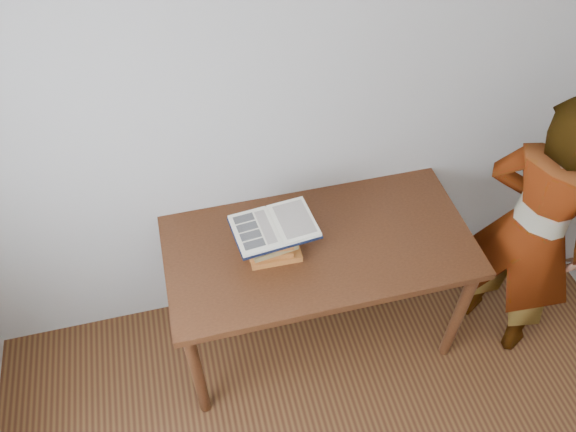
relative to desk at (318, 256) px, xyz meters
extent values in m
cube|color=#ACA8A2|center=(-0.03, 0.37, 0.59)|extent=(3.50, 0.04, 2.60)
cube|color=#4E2713|center=(0.00, 0.00, 0.07)|extent=(1.51, 0.75, 0.04)
cylinder|color=#4E2713|center=(-0.69, -0.32, -0.33)|extent=(0.06, 0.06, 0.76)
cylinder|color=#4E2713|center=(0.69, -0.32, -0.33)|extent=(0.06, 0.06, 0.76)
cylinder|color=#4E2713|center=(-0.69, 0.32, -0.33)|extent=(0.06, 0.06, 0.76)
cylinder|color=#4E2713|center=(0.69, 0.32, -0.33)|extent=(0.06, 0.06, 0.76)
cube|color=#A56525|center=(-0.23, 0.00, 0.11)|extent=(0.25, 0.18, 0.04)
cube|color=#A56525|center=(-0.24, 0.01, 0.14)|extent=(0.22, 0.17, 0.03)
cube|color=#A48B54|center=(-0.24, 0.01, 0.17)|extent=(0.24, 0.20, 0.03)
cube|color=#A56525|center=(-0.24, 0.01, 0.20)|extent=(0.23, 0.19, 0.03)
cube|color=#A56525|center=(-0.23, 0.01, 0.24)|extent=(0.22, 0.16, 0.03)
cube|color=black|center=(-0.22, 0.02, 0.26)|extent=(0.41, 0.30, 0.01)
cube|color=#EFE9CE|center=(-0.31, 0.01, 0.27)|extent=(0.21, 0.27, 0.02)
cube|color=#EFE9CE|center=(-0.12, 0.03, 0.27)|extent=(0.21, 0.27, 0.02)
cylinder|color=#EFE9CE|center=(-0.22, 0.02, 0.27)|extent=(0.04, 0.25, 0.01)
cube|color=black|center=(-0.35, 0.09, 0.28)|extent=(0.10, 0.05, 0.00)
cube|color=black|center=(-0.34, 0.03, 0.28)|extent=(0.10, 0.05, 0.00)
cube|color=black|center=(-0.34, -0.02, 0.28)|extent=(0.10, 0.05, 0.00)
cube|color=black|center=(-0.33, -0.07, 0.28)|extent=(0.10, 0.05, 0.00)
cube|color=beige|center=(-0.26, 0.01, 0.28)|extent=(0.07, 0.21, 0.00)
cube|color=beige|center=(-0.12, 0.03, 0.28)|extent=(0.17, 0.23, 0.00)
imported|color=tan|center=(1.03, -0.20, 0.11)|extent=(0.64, 0.71, 1.64)
camera|label=1|loc=(-0.57, -1.64, 2.22)|focal=35.00mm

